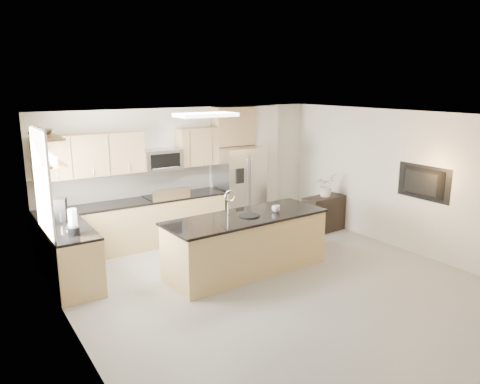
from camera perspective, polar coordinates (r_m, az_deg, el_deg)
floor at (r=7.37m, az=5.01°, el=-11.54°), size 6.50×6.50×0.00m
ceiling at (r=6.72m, az=5.46°, el=9.06°), size 6.00×6.50×0.02m
wall_back at (r=9.64m, az=-6.67°, el=2.46°), size 6.00×0.02×2.60m
wall_left at (r=5.68m, az=-19.60°, el=-5.81°), size 0.02×6.50×2.60m
wall_right at (r=9.04m, az=20.45°, el=1.01°), size 0.02×6.50×2.60m
back_counter at (r=9.09m, az=-12.60°, el=-3.80°), size 3.55×0.66×1.44m
left_counter at (r=7.73m, az=-19.97°, el=-7.42°), size 0.66×1.50×0.92m
range at (r=9.30m, az=-8.96°, el=-3.25°), size 0.76×0.64×1.14m
upper_cabinets at (r=8.92m, az=-13.85°, el=4.73°), size 3.50×0.33×0.75m
microwave at (r=9.16m, az=-9.53°, el=3.90°), size 0.76×0.40×0.40m
refrigerator at (r=9.91m, az=-0.13°, el=0.42°), size 0.92×0.78×1.78m
partition_column at (r=10.43m, az=2.73°, el=3.35°), size 0.60×0.30×2.60m
window at (r=7.36m, az=-22.97°, el=0.95°), size 0.04×1.15×1.65m
shelf_lower at (r=7.43m, az=-22.35°, el=3.47°), size 0.30×1.20×0.04m
shelf_upper at (r=7.38m, az=-22.60°, el=6.30°), size 0.30×1.20×0.04m
ceiling_fixture at (r=7.84m, az=-4.20°, el=9.37°), size 1.00×0.50×0.06m
island at (r=7.80m, az=0.77°, el=-6.26°), size 2.81×1.13×1.38m
credenza at (r=10.04m, az=10.14°, el=-2.64°), size 0.98×0.48×0.75m
cup at (r=7.90m, az=4.40°, el=-2.03°), size 0.15×0.15×0.11m
platter at (r=7.63m, az=1.15°, el=-2.88°), size 0.42×0.42×0.02m
blender at (r=7.19m, az=-19.69°, el=-3.65°), size 0.17×0.17×0.39m
kettle at (r=7.51m, az=-19.83°, el=-3.40°), size 0.21×0.21×0.26m
coffee_maker at (r=7.90m, az=-21.10°, el=-2.17°), size 0.28×0.31×0.39m
bowl at (r=7.49m, az=-22.80°, el=6.86°), size 0.45×0.45×0.09m
flower_vase at (r=9.90m, az=10.43°, el=1.53°), size 0.83×0.79×0.72m
television at (r=8.85m, az=21.15°, el=1.02°), size 0.14×1.08×0.62m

